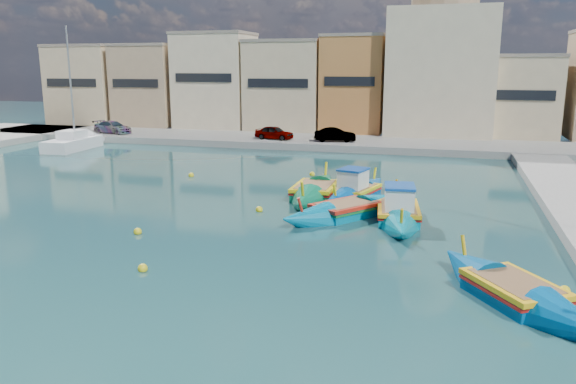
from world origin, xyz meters
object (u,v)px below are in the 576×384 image
at_px(luzzu_turquoise_cabin, 398,213).
at_px(luzzu_cyan_mid, 346,211).
at_px(luzzu_cyan_south, 514,293).
at_px(church_block, 442,54).
at_px(yacht_north, 85,142).
at_px(luzzu_blue_cabin, 356,192).
at_px(luzzu_green, 315,193).

relative_size(luzzu_turquoise_cabin, luzzu_cyan_mid, 1.13).
bearing_deg(luzzu_cyan_south, church_block, 94.78).
bearing_deg(yacht_north, luzzu_turquoise_cabin, -30.14).
height_order(luzzu_turquoise_cabin, luzzu_blue_cabin, luzzu_turquoise_cabin).
bearing_deg(luzzu_turquoise_cabin, luzzu_blue_cabin, 124.40).
xyz_separation_m(luzzu_blue_cabin, yacht_north, (-27.20, 13.40, 0.13)).
bearing_deg(luzzu_green, luzzu_turquoise_cabin, -35.00).
bearing_deg(church_block, luzzu_cyan_south, -85.22).
height_order(luzzu_turquoise_cabin, luzzu_cyan_mid, luzzu_turquoise_cabin).
xyz_separation_m(luzzu_turquoise_cabin, luzzu_green, (-4.92, 3.45, -0.05)).
bearing_deg(luzzu_cyan_south, luzzu_blue_cabin, 119.29).
bearing_deg(luzzu_green, luzzu_blue_cabin, 13.05).
bearing_deg(yacht_north, luzzu_cyan_mid, -32.45).
distance_m(church_block, luzzu_cyan_mid, 33.64).
xyz_separation_m(luzzu_green, luzzu_cyan_south, (9.31, -12.14, -0.03)).
height_order(luzzu_cyan_south, yacht_north, yacht_north).
distance_m(luzzu_blue_cabin, yacht_north, 30.33).
height_order(luzzu_blue_cabin, luzzu_cyan_south, luzzu_blue_cabin).
xyz_separation_m(luzzu_turquoise_cabin, luzzu_blue_cabin, (-2.71, 3.96, -0.01)).
height_order(luzzu_blue_cabin, yacht_north, yacht_north).
distance_m(church_block, yacht_north, 35.24).
xyz_separation_m(church_block, yacht_north, (-30.86, -15.04, -7.96)).
height_order(church_block, luzzu_cyan_mid, church_block).
bearing_deg(luzzu_cyan_mid, church_block, 83.90).
bearing_deg(luzzu_green, church_block, 78.53).
relative_size(church_block, luzzu_cyan_south, 2.61).
relative_size(luzzu_blue_cabin, luzzu_cyan_south, 1.06).
bearing_deg(luzzu_blue_cabin, luzzu_cyan_south, -60.71).
relative_size(luzzu_turquoise_cabin, yacht_north, 0.77).
bearing_deg(luzzu_turquoise_cabin, yacht_north, 149.86).
relative_size(luzzu_green, luzzu_cyan_south, 1.15).
distance_m(luzzu_cyan_south, yacht_north, 43.08).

